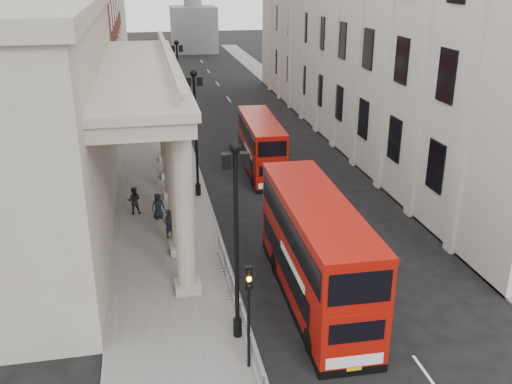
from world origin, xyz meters
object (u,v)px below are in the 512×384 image
object	(u,v)px
lamp_post_south	(236,230)
lamp_post_north	(178,81)
traffic_light	(249,299)
pedestrian_c	(158,206)
bus_near	(315,249)
lamp_post_mid	(196,125)
pedestrian_b	(134,200)
bus_far	(261,145)
pedestrian_a	(170,223)

from	to	relation	value
lamp_post_south	lamp_post_north	xyz separation A→B (m)	(0.00, 32.00, 0.00)
lamp_post_north	traffic_light	distance (m)	34.07
lamp_post_south	pedestrian_c	bearing A→B (deg)	102.22
bus_near	lamp_post_south	bearing A→B (deg)	-148.15
lamp_post_north	bus_near	xyz separation A→B (m)	(3.96, -29.63, -2.39)
lamp_post_mid	pedestrian_b	world-z (taller)	lamp_post_mid
lamp_post_north	bus_near	bearing A→B (deg)	-82.39
lamp_post_north	traffic_light	xyz separation A→B (m)	(0.10, -34.02, -1.80)
bus_near	pedestrian_b	world-z (taller)	bus_near
traffic_light	pedestrian_b	distance (m)	16.42
lamp_post_south	lamp_post_north	world-z (taller)	same
pedestrian_b	pedestrian_c	bearing A→B (deg)	152.83
lamp_post_mid	traffic_light	size ratio (longest dim) A/B	1.93
traffic_light	bus_near	world-z (taller)	bus_near
bus_far	pedestrian_a	world-z (taller)	bus_far
pedestrian_a	lamp_post_south	bearing A→B (deg)	-110.22
bus_far	pedestrian_c	distance (m)	11.00
lamp_post_mid	pedestrian_a	bearing A→B (deg)	-109.71
lamp_post_north	bus_near	size ratio (longest dim) A/B	0.74
bus_far	pedestrian_b	world-z (taller)	bus_far
lamp_post_south	pedestrian_c	size ratio (longest dim) A/B	5.18
traffic_light	bus_far	world-z (taller)	traffic_light
lamp_post_south	lamp_post_mid	bearing A→B (deg)	90.00
lamp_post_mid	bus_far	xyz separation A→B (m)	(5.15, 4.23, -2.82)
lamp_post_mid	lamp_post_south	bearing A→B (deg)	-90.00
pedestrian_a	pedestrian_c	distance (m)	2.84
bus_far	pedestrian_a	size ratio (longest dim) A/B	5.53
lamp_post_south	pedestrian_a	xyz separation A→B (m)	(-2.20, 9.87, -3.94)
traffic_light	pedestrian_b	size ratio (longest dim) A/B	2.50
lamp_post_mid	bus_near	world-z (taller)	lamp_post_mid
lamp_post_north	pedestrian_a	size ratio (longest dim) A/B	4.91
pedestrian_c	bus_far	bearing A→B (deg)	30.68
bus_near	bus_far	distance (m)	17.91
lamp_post_south	pedestrian_b	xyz separation A→B (m)	(-4.15, 13.69, -3.93)
lamp_post_mid	lamp_post_north	size ratio (longest dim) A/B	1.00
lamp_post_south	bus_far	distance (m)	21.06
lamp_post_mid	pedestrian_c	xyz separation A→B (m)	(-2.74, -3.35, -3.99)
lamp_post_mid	bus_far	bearing A→B (deg)	39.41
bus_far	pedestrian_c	xyz separation A→B (m)	(-7.89, -7.58, -1.17)
lamp_post_mid	lamp_post_north	xyz separation A→B (m)	(0.00, 16.00, 0.00)
pedestrian_a	pedestrian_c	world-z (taller)	pedestrian_a
traffic_light	lamp_post_mid	bearing A→B (deg)	90.32
pedestrian_b	traffic_light	bearing A→B (deg)	114.33
lamp_post_mid	bus_near	bearing A→B (deg)	-73.82
bus_near	pedestrian_a	size ratio (longest dim) A/B	6.63
bus_far	pedestrian_c	size ratio (longest dim) A/B	5.84
traffic_light	pedestrian_c	size ratio (longest dim) A/B	2.68
lamp_post_north	pedestrian_a	xyz separation A→B (m)	(-2.20, -22.13, -3.94)
lamp_post_south	pedestrian_a	bearing A→B (deg)	102.54
pedestrian_a	pedestrian_b	distance (m)	4.30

